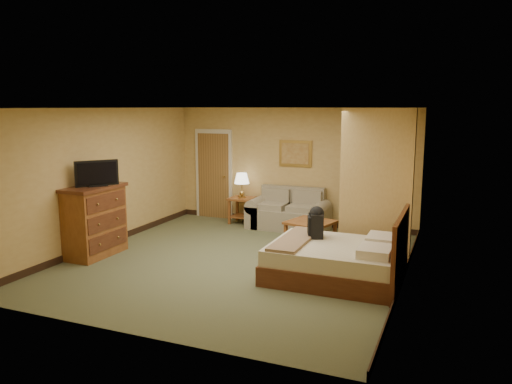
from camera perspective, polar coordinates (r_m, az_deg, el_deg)
The scene contains 17 objects.
floor at distance 8.65m, azimuth -2.16°, elevation -7.93°, with size 6.00×6.00×0.00m, color #555A3A.
ceiling at distance 8.24m, azimuth -2.27°, elevation 9.58°, with size 6.00×6.00×0.00m, color white.
back_wall at distance 11.12m, azimuth 4.22°, elevation 2.89°, with size 5.50×0.02×2.60m, color tan.
left_wall at distance 9.80m, azimuth -17.01°, elevation 1.56°, with size 0.02×6.00×2.60m, color tan.
right_wall at distance 7.64m, azimuth 16.91°, elevation -0.66°, with size 0.02×6.00×2.60m, color tan.
partition at distance 8.62m, azimuth 13.55°, elevation 0.64°, with size 1.20×0.15×2.60m, color tan.
door at distance 11.86m, azimuth -4.84°, elevation 2.01°, with size 0.94×0.16×2.10m.
baseboard at distance 11.32m, azimuth 4.13°, elevation -3.36°, with size 5.50×0.02×0.12m, color black.
loveseat at distance 10.87m, azimuth 3.77°, elevation -2.68°, with size 1.75×0.81×0.89m.
side_table at distance 11.32m, azimuth -1.62°, elevation -1.64°, with size 0.54×0.54×0.59m.
table_lamp at distance 11.22m, azimuth -1.64°, elevation 1.49°, with size 0.34×0.34×0.56m.
coffee_table at distance 9.45m, azimuth 6.25°, elevation -4.17°, with size 0.96×0.96×0.50m.
wall_picture at distance 11.04m, azimuth 4.51°, elevation 4.40°, with size 0.75×0.04×0.58m.
dresser at distance 9.27m, azimuth -17.94°, elevation -3.13°, with size 0.62×1.18×1.26m.
tv at distance 9.06m, azimuth -17.74°, elevation 1.97°, with size 0.48×0.63×0.45m.
bed at distance 7.81m, azimuth 9.52°, elevation -7.71°, with size 1.99×1.69×1.10m.
backpack at distance 8.07m, azimuth 6.94°, elevation -3.32°, with size 0.29×0.35×0.51m.
Camera 1 is at (3.42, -7.49, 2.63)m, focal length 35.00 mm.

